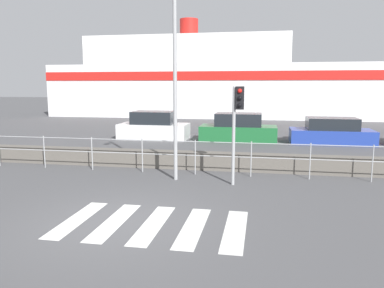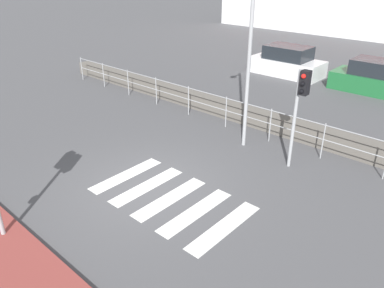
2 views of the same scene
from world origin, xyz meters
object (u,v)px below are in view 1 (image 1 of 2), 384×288
traffic_light_far (237,113)px  parked_car_green (238,129)px  parked_car_white (154,127)px  parked_car_blue (331,133)px  streetlamp (174,53)px  ferry_boat (222,83)px

traffic_light_far → parked_car_green: (-0.52, 9.23, -1.55)m
traffic_light_far → parked_car_white: size_ratio=0.77×
traffic_light_far → parked_car_blue: bearing=64.9°
parked_car_green → streetlamp: bearing=-99.1°
ferry_boat → parked_car_blue: (7.59, -17.06, -2.67)m
streetlamp → parked_car_white: size_ratio=1.69×
traffic_light_far → parked_car_green: 9.38m
parked_car_white → parked_car_blue: parked_car_white is taller
streetlamp → ferry_boat: size_ratio=0.19×
parked_car_blue → parked_car_green: bearing=180.0°
ferry_boat → traffic_light_far: bearing=-82.9°
parked_car_white → parked_car_green: bearing=-0.0°
ferry_boat → parked_car_white: bearing=-96.9°
ferry_boat → parked_car_white: size_ratio=8.90×
streetlamp → parked_car_white: (-3.34, 9.06, -3.35)m
streetlamp → ferry_boat: (-1.28, 26.11, -0.77)m
streetlamp → parked_car_blue: streetlamp is taller
traffic_light_far → ferry_boat: bearing=97.1°
traffic_light_far → parked_car_green: traffic_light_far is taller
traffic_light_far → streetlamp: size_ratio=0.45×
ferry_boat → parked_car_green: bearing=-80.9°
traffic_light_far → parked_car_white: 10.76m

